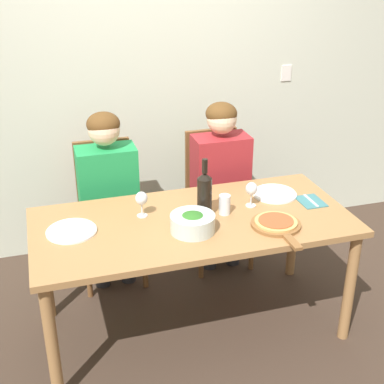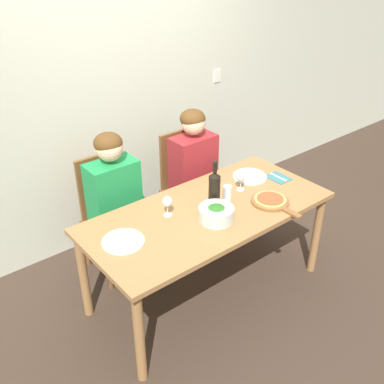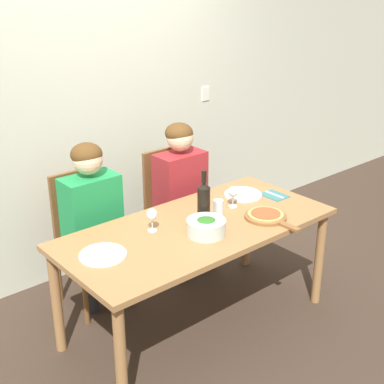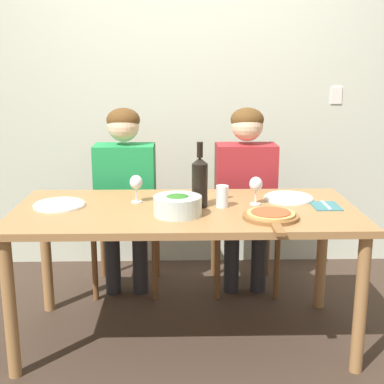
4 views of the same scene
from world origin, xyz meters
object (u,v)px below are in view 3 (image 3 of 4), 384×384
Objects in this scene: person_man at (182,185)px; broccoli_bowl at (206,227)px; dinner_plate_left at (103,254)px; wine_glass_right at (233,193)px; chair_left at (87,236)px; water_tumbler at (218,208)px; pizza_on_board at (267,216)px; fork_on_napkin at (274,195)px; wine_bottle at (204,201)px; person_woman at (93,212)px; dinner_plate_right at (243,194)px; chair_right at (173,207)px; wine_glass_left at (152,216)px.

broccoli_bowl is at bearing -119.66° from person_man.
wine_glass_right reaches higher than dinner_plate_left.
water_tumbler is (0.57, -0.75, 0.30)m from chair_left.
fork_on_napkin is at bearing 34.07° from pizza_on_board.
pizza_on_board is (0.02, -0.86, 0.04)m from person_man.
person_woman is at bearing 126.40° from wine_bottle.
pizza_on_board is 2.30× the size of fork_on_napkin.
wine_bottle is 1.42× the size of broccoli_bowl.
wine_bottle is 1.92× the size of fork_on_napkin.
dinner_plate_left is 1.51× the size of fork_on_napkin.
pizza_on_board is at bearing -13.47° from dinner_plate_left.
dinner_plate_left is 1.00× the size of dinner_plate_right.
person_man is 4.98× the size of broccoli_bowl.
chair_right reaches higher than dinner_plate_right.
person_man is (0.78, 0.00, 0.00)m from person_woman.
fork_on_napkin is (0.67, -0.02, -0.14)m from wine_bottle.
person_man is at bearing 38.21° from wine_glass_left.
chair_left is at bearing 127.59° from water_tumbler.
chair_right is at bearing 90.00° from person_man.
person_man reaches higher than chair_left.
wine_bottle reaches higher than wine_glass_right.
person_woman is at bearing 64.34° from dinner_plate_left.
wine_glass_right is at bearing 0.90° from dinner_plate_left.
dinner_plate_left is at bearing -115.66° from person_woman.
dinner_plate_left is 0.42m from wine_glass_left.
dinner_plate_right is at bearing 20.99° from water_tumbler.
wine_glass_right is (0.64, -0.06, 0.00)m from wine_glass_left.
person_man reaches higher than wine_bottle.
person_woman is (-0.78, -0.12, 0.22)m from chair_right.
person_woman is 10.46× the size of water_tumbler.
person_woman is at bearing 132.40° from water_tumbler.
dinner_plate_right is 0.85m from wine_glass_left.
chair_right is 3.96× the size of broccoli_bowl.
chair_right is 1.03m from broccoli_bowl.
person_man reaches higher than pizza_on_board.
person_woman is at bearing 142.52° from wine_glass_right.
wine_bottle is at bearing -58.20° from chair_left.
wine_bottle is at bearing -117.63° from person_man.
chair_right is 1.31m from dinner_plate_left.
wine_glass_left is (0.12, -0.52, 0.12)m from person_woman.
wine_glass_left is (0.40, 0.07, 0.10)m from dinner_plate_left.
person_woman is 1.00× the size of person_man.
wine_glass_right is (0.30, 0.04, -0.03)m from wine_bottle.
wine_glass_right is 0.84× the size of fork_on_napkin.
chair_right reaches higher than wine_glass_right.
wine_bottle is 1.27× the size of dinner_plate_right.
water_tumbler is (0.46, -0.11, -0.05)m from wine_glass_left.
broccoli_bowl is 1.35× the size of fork_on_napkin.
wine_glass_left reaches higher than pizza_on_board.
wine_glass_left is at bearing 173.71° from fork_on_napkin.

